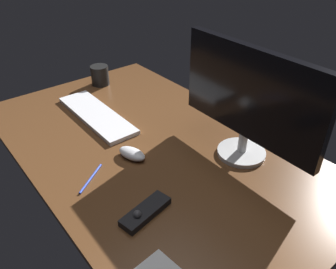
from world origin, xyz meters
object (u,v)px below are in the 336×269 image
at_px(keyboard, 96,115).
at_px(pen, 91,178).
at_px(media_remote, 145,212).
at_px(monitor, 249,100).
at_px(computer_mouse, 132,154).
at_px(coffee_mug, 100,75).

distance_m(keyboard, pen, 0.40).
bearing_deg(media_remote, monitor, 172.00).
height_order(computer_mouse, pen, computer_mouse).
bearing_deg(pen, keyboard, -156.14).
bearing_deg(keyboard, media_remote, -15.49).
distance_m(computer_mouse, media_remote, 0.28).
height_order(keyboard, computer_mouse, computer_mouse).
height_order(monitor, keyboard, monitor).
relative_size(keyboard, media_remote, 2.68).
bearing_deg(computer_mouse, coffee_mug, 145.32).
distance_m(media_remote, pen, 0.24).
relative_size(keyboard, coffee_mug, 4.77).
height_order(keyboard, media_remote, media_remote).
relative_size(coffee_mug, pen, 0.65).
distance_m(keyboard, computer_mouse, 0.33).
xyz_separation_m(keyboard, media_remote, (0.58, -0.17, 0.00)).
xyz_separation_m(coffee_mug, pen, (0.62, -0.39, -0.04)).
relative_size(computer_mouse, pen, 0.74).
relative_size(monitor, keyboard, 1.21).
bearing_deg(monitor, computer_mouse, -124.75).
bearing_deg(coffee_mug, monitor, 6.36).
height_order(media_remote, pen, media_remote).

